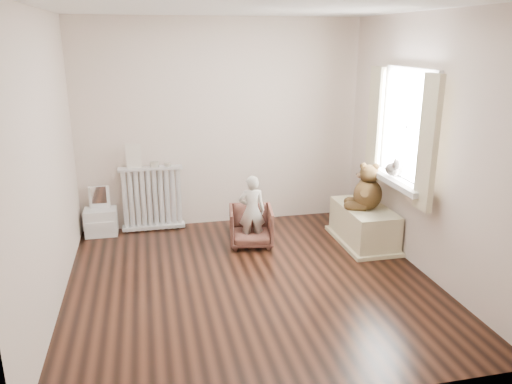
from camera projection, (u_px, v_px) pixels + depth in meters
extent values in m
cube|color=black|center=(251.00, 282.00, 5.01)|extent=(3.60, 3.60, 0.01)
cube|color=white|center=(250.00, 6.00, 4.24)|extent=(3.60, 3.60, 0.01)
cube|color=beige|center=(221.00, 124.00, 6.30)|extent=(3.60, 0.02, 2.60)
cube|color=beige|center=(314.00, 222.00, 2.95)|extent=(3.60, 0.02, 2.60)
cube|color=beige|center=(45.00, 166.00, 4.25)|extent=(0.02, 3.60, 2.60)
cube|color=beige|center=(426.00, 147.00, 5.00)|extent=(0.02, 3.60, 2.60)
cube|color=white|center=(409.00, 127.00, 5.23)|extent=(0.03, 0.90, 1.10)
cube|color=silver|center=(396.00, 181.00, 5.38)|extent=(0.22, 1.10, 0.06)
cube|color=beige|center=(428.00, 144.00, 4.69)|extent=(0.06, 0.26, 1.30)
cube|color=beige|center=(375.00, 124.00, 5.75)|extent=(0.06, 0.26, 1.30)
cube|color=silver|center=(152.00, 200.00, 6.27)|extent=(0.78, 0.15, 0.82)
cube|color=beige|center=(134.00, 156.00, 6.06)|extent=(0.18, 0.02, 0.30)
cylinder|color=#A59E8C|center=(154.00, 164.00, 6.14)|extent=(0.11, 0.11, 0.06)
cylinder|color=#A59E8C|center=(167.00, 164.00, 6.18)|extent=(0.08, 0.08, 0.04)
cube|color=silver|center=(100.00, 214.00, 6.14)|extent=(0.39, 0.28, 0.61)
imported|color=brown|center=(251.00, 226.00, 5.85)|extent=(0.56, 0.57, 0.46)
imported|color=beige|center=(252.00, 211.00, 5.74)|extent=(0.33, 0.24, 0.84)
cube|color=beige|center=(364.00, 227.00, 5.92)|extent=(0.50, 0.95, 0.45)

